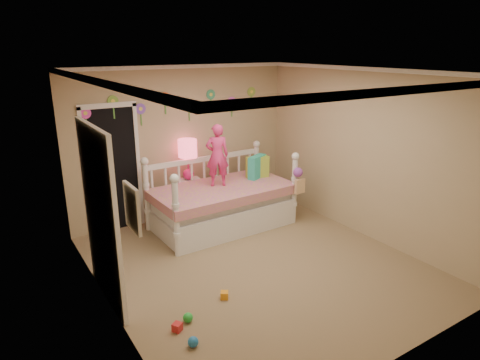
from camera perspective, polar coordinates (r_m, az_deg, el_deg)
floor at (r=5.98m, az=2.34°, el=-11.28°), size 4.00×4.50×0.01m
ceiling at (r=5.25m, az=2.70°, el=14.44°), size 4.00×4.50×0.01m
back_wall at (r=7.37m, az=-7.62°, el=5.00°), size 4.00×0.01×2.60m
left_wall at (r=4.68m, az=-18.02°, el=-3.16°), size 0.01×4.50×2.60m
right_wall at (r=6.79m, az=16.49°, el=3.34°), size 0.01×4.50×2.60m
crown_molding at (r=5.25m, az=2.69°, el=14.11°), size 4.00×4.50×0.06m
daybed at (r=6.94m, az=-2.45°, el=-1.43°), size 2.33×1.29×1.25m
pillow_turquoise at (r=7.33m, az=2.29°, el=1.79°), size 0.41×0.29×0.39m
pillow_lime at (r=7.36m, az=2.37°, el=1.76°), size 0.41×0.20×0.37m
child at (r=6.83m, az=-3.09°, el=3.34°), size 0.44×0.37×1.02m
nightstand at (r=7.47m, az=-6.84°, el=-2.44°), size 0.44×0.36×0.68m
table_lamp at (r=7.24m, az=-7.07°, el=3.60°), size 0.32×0.32×0.71m
closet_doorway at (r=7.00m, az=-16.76°, el=1.49°), size 0.90×0.04×2.07m
flower_decals at (r=7.21m, az=-8.45°, el=9.86°), size 3.40×0.02×0.50m
mirror_closet at (r=5.05m, az=-18.22°, el=-4.69°), size 0.07×1.30×2.10m
wall_picture at (r=3.78m, az=-14.33°, el=-3.69°), size 0.05×0.34×0.42m
hanging_bag at (r=7.03m, az=7.87°, el=-0.18°), size 0.20×0.16×0.36m
toy_scatter at (r=4.82m, az=-3.52°, el=-18.44°), size 1.10×1.46×0.11m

